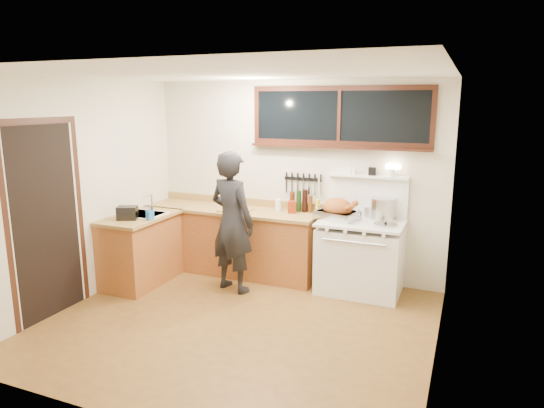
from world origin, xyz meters
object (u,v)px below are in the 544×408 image
at_px(cutting_board, 236,207).
at_px(roast_turkey, 338,211).
at_px(vintage_stove, 360,255).
at_px(man, 232,222).

bearing_deg(cutting_board, roast_turkey, 3.31).
distance_m(vintage_stove, cutting_board, 1.75).
bearing_deg(roast_turkey, man, -154.25).
height_order(man, roast_turkey, man).
bearing_deg(cutting_board, man, -68.55).
distance_m(man, cutting_board, 0.53).
relative_size(cutting_board, roast_turkey, 0.76).
distance_m(vintage_stove, roast_turkey, 0.62).
xyz_separation_m(vintage_stove, cutting_board, (-1.68, -0.06, 0.49)).
relative_size(vintage_stove, cutting_board, 3.65).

